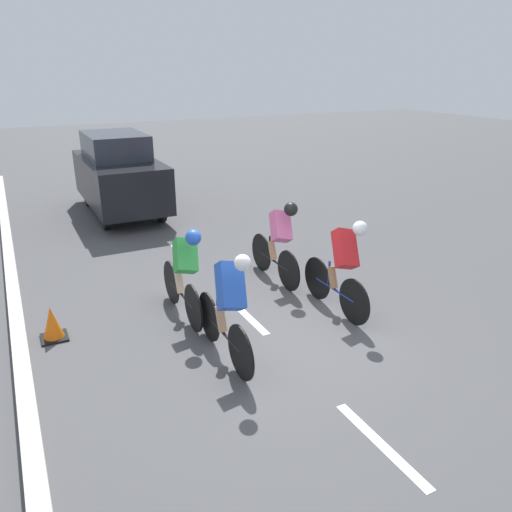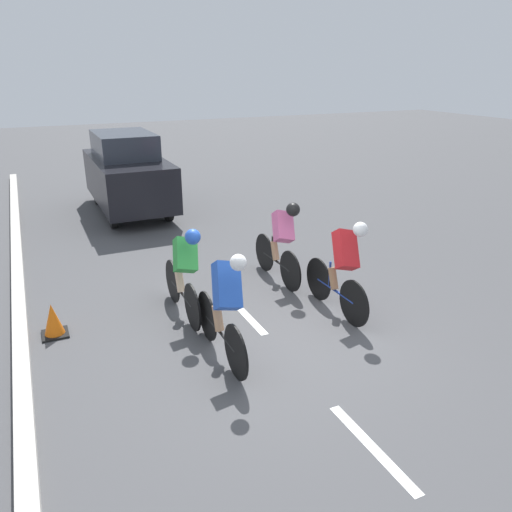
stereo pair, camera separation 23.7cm
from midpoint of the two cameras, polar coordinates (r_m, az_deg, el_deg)
ground_plane at (r=7.25m, az=0.47°, el=-9.17°), size 60.00×60.00×0.00m
lane_stripe_near at (r=5.59m, az=12.84°, el=-20.22°), size 0.12×1.40×0.01m
lane_stripe_mid at (r=7.84m, az=-2.05°, el=-6.70°), size 0.12×1.40×0.01m
lane_stripe_far at (r=10.59m, az=-9.37°, el=0.56°), size 0.12×1.40×0.01m
curb at (r=7.26m, az=-26.06°, el=-10.85°), size 0.20×25.30×0.14m
cyclist_pink at (r=8.75m, az=1.88°, el=1.94°), size 0.44×1.73×1.50m
cyclist_green at (r=7.54m, az=-9.06°, el=-1.68°), size 0.43×1.74×1.47m
cyclist_blue at (r=6.38m, az=-4.25°, el=-5.57°), size 0.45×1.75×1.54m
cyclist_red at (r=7.71m, az=8.92°, el=-0.93°), size 0.46×1.70×1.54m
support_car at (r=13.50m, az=-15.88°, el=9.00°), size 1.70×3.90×2.05m
traffic_cone at (r=7.69m, az=-23.09°, el=-7.13°), size 0.36×0.36×0.49m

